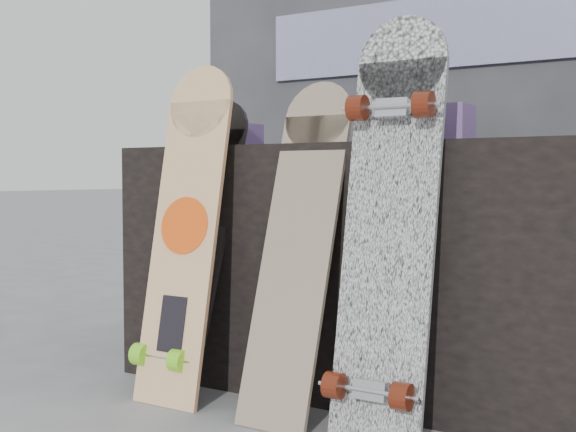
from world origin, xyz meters
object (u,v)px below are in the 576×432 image
Objects in this scene: longboard_geisha at (187,221)px; skateboard_dark at (195,238)px; vendor_table at (365,266)px; longboard_celtic at (299,236)px; longboard_cascadia at (389,216)px.

skateboard_dark is at bearing 112.70° from longboard_geisha.
longboard_celtic is at bearing -95.45° from vendor_table.
longboard_geisha is at bearing -67.30° from skateboard_dark.
longboard_celtic reaches higher than vendor_table.
vendor_table is at bearing 84.55° from longboard_celtic.
longboard_geisha is 0.11m from skateboard_dark.
skateboard_dark reaches higher than vendor_table.
longboard_geisha reaches higher than longboard_celtic.
longboard_cascadia is at bearing -57.22° from vendor_table.
longboard_cascadia is (0.68, 0.02, 0.03)m from longboard_geisha.
longboard_cascadia is (0.25, -0.39, 0.19)m from vendor_table.
vendor_table is 0.57m from skateboard_dark.
vendor_table is 1.66× the size of skateboard_dark.
vendor_table is at bearing 43.85° from longboard_geisha.
longboard_celtic is 0.30m from longboard_cascadia.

